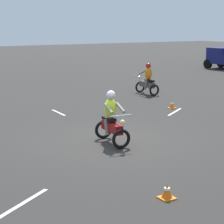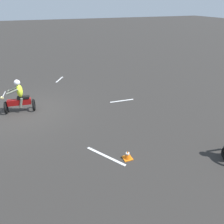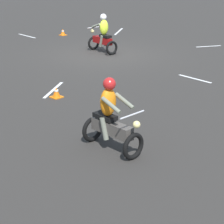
{
  "view_description": "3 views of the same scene",
  "coord_description": "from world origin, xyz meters",
  "px_view_note": "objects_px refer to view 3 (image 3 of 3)",
  "views": [
    {
      "loc": [
        11.47,
        -7.14,
        3.67
      ],
      "look_at": [
        0.3,
        -0.21,
        1.0
      ],
      "focal_mm": 70.0,
      "sensor_mm": 36.0,
      "label": 1
    },
    {
      "loc": [
        -0.48,
        10.58,
        4.99
      ],
      "look_at": [
        -3.33,
        3.13,
        0.9
      ],
      "focal_mm": 35.0,
      "sensor_mm": 36.0,
      "label": 2
    },
    {
      "loc": [
        -13.21,
        12.73,
        4.21
      ],
      "look_at": [
        -6.96,
        6.47,
        0.9
      ],
      "focal_mm": 70.0,
      "sensor_mm": 36.0,
      "label": 3
    }
  ],
  "objects_px": {
    "motorcycle_rider_foreground": "(103,36)",
    "traffic_cone_near_left": "(63,32)",
    "motorcycle_rider_background": "(111,119)",
    "traffic_cone_mid_center": "(56,93)"
  },
  "relations": [
    {
      "from": "traffic_cone_near_left",
      "to": "traffic_cone_mid_center",
      "type": "xyz_separation_m",
      "value": [
        -7.82,
        6.58,
        -0.0
      ]
    },
    {
      "from": "motorcycle_rider_foreground",
      "to": "traffic_cone_near_left",
      "type": "distance_m",
      "value": 4.61
    },
    {
      "from": "motorcycle_rider_background",
      "to": "motorcycle_rider_foreground",
      "type": "bearing_deg",
      "value": -131.79
    },
    {
      "from": "motorcycle_rider_foreground",
      "to": "motorcycle_rider_background",
      "type": "distance_m",
      "value": 9.8
    },
    {
      "from": "motorcycle_rider_background",
      "to": "traffic_cone_near_left",
      "type": "relative_size",
      "value": 5.09
    },
    {
      "from": "motorcycle_rider_foreground",
      "to": "traffic_cone_near_left",
      "type": "xyz_separation_m",
      "value": [
        4.38,
        -1.32,
        -0.57
      ]
    },
    {
      "from": "motorcycle_rider_foreground",
      "to": "motorcycle_rider_background",
      "type": "relative_size",
      "value": 1.0
    },
    {
      "from": "motorcycle_rider_background",
      "to": "traffic_cone_near_left",
      "type": "distance_m",
      "value": 14.07
    },
    {
      "from": "motorcycle_rider_foreground",
      "to": "traffic_cone_mid_center",
      "type": "bearing_deg",
      "value": -140.12
    },
    {
      "from": "motorcycle_rider_foreground",
      "to": "traffic_cone_mid_center",
      "type": "xyz_separation_m",
      "value": [
        -3.44,
        5.26,
        -0.57
      ]
    }
  ]
}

